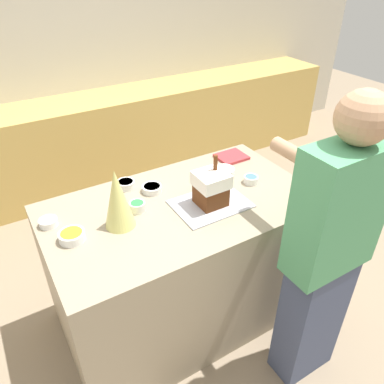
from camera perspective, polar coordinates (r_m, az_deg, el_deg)
The scene contains 16 objects.
ground_plane at distance 2.85m, azimuth -1.30°, elevation -17.53°, with size 12.00×12.00×0.00m, color gray.
wall_back at distance 4.13m, azimuth -19.03°, elevation 18.90°, with size 8.00×0.05×2.60m.
back_cabinet_block at distance 4.10m, azimuth -15.79°, elevation 6.91°, with size 6.00×0.60×0.95m.
kitchen_island at distance 2.50m, azimuth -1.44°, elevation -10.70°, with size 1.60×0.91×0.94m.
baking_tray at distance 2.20m, azimuth 2.83°, elevation -1.81°, with size 0.43×0.32×0.01m.
gingerbread_house at distance 2.14m, azimuth 2.91°, elevation 0.65°, with size 0.18×0.17×0.29m.
decorative_tree at distance 1.98m, azimuth -11.24°, elevation -1.08°, with size 0.17×0.17×0.34m.
candy_bowl_near_tray_left at distance 2.03m, azimuth -17.83°, elevation -6.37°, with size 0.14×0.14×0.05m.
candy_bowl_far_right at distance 2.15m, azimuth -8.33°, elevation -2.15°, with size 0.09×0.09×0.05m.
candy_bowl_behind_tray at distance 2.37m, azimuth -10.06°, elevation 1.21°, with size 0.11×0.11×0.04m.
candy_bowl_beside_tree at distance 2.41m, azimuth 8.97°, elevation 1.93°, with size 0.09×0.09×0.05m.
candy_bowl_front_corner at distance 2.49m, azimuth 4.90°, elevation 3.20°, with size 0.14×0.14×0.04m.
candy_bowl_near_tray_right at distance 2.31m, azimuth -6.12°, elevation 0.57°, with size 0.12×0.12×0.04m.
candy_bowl_far_left at distance 2.17m, azimuth -21.05°, elevation -4.30°, with size 0.10×0.10×0.04m.
cookbook at distance 2.70m, azimuth 6.03°, elevation 5.36°, with size 0.20×0.18×0.02m.
person at distance 2.03m, azimuth 19.76°, elevation -9.00°, with size 0.46×0.58×1.76m.
Camera 1 is at (-0.87, -1.58, 2.21)m, focal length 35.00 mm.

